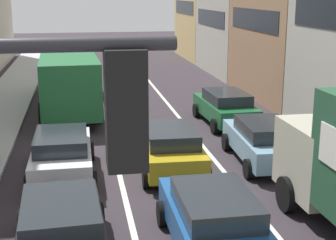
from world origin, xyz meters
TOP-DOWN VIEW (x-y plane):
  - lane_stripe_left at (-1.70, 20.00)m, footprint 0.16×60.00m
  - lane_stripe_right at (1.70, 20.00)m, footprint 0.16×60.00m
  - building_row_right at (9.90, 20.73)m, footprint 7.20×43.90m
  - sedan_centre_lane_second at (-0.04, 6.09)m, footprint 2.09×4.32m
  - wagon_left_lane_second at (-3.36, 6.24)m, footprint 2.20×4.37m
  - hatchback_centre_lane_third at (-0.02, 11.53)m, footprint 2.19×4.36m
  - sedan_left_lane_third at (-3.48, 11.53)m, footprint 2.08×4.31m
  - sedan_right_lane_behind_truck at (3.27, 11.73)m, footprint 2.23×4.38m
  - wagon_right_lane_far at (3.48, 16.97)m, footprint 2.17×4.35m
  - bus_mid_queue_primary at (-3.35, 21.41)m, footprint 3.07×10.58m

SIDE VIEW (x-z plane):
  - lane_stripe_left at x=-1.70m, z-range 0.00..0.01m
  - lane_stripe_right at x=1.70m, z-range 0.00..0.01m
  - sedan_centre_lane_second at x=-0.04m, z-range 0.05..1.54m
  - wagon_left_lane_second at x=-3.36m, z-range 0.05..1.54m
  - hatchback_centre_lane_third at x=-0.02m, z-range 0.05..1.54m
  - sedan_left_lane_third at x=-3.48m, z-range 0.05..1.54m
  - sedan_right_lane_behind_truck at x=3.27m, z-range 0.05..1.54m
  - wagon_right_lane_far at x=3.48m, z-range 0.05..1.54m
  - bus_mid_queue_primary at x=-3.35m, z-range 0.31..3.21m
  - building_row_right at x=9.90m, z-range -0.83..9.68m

